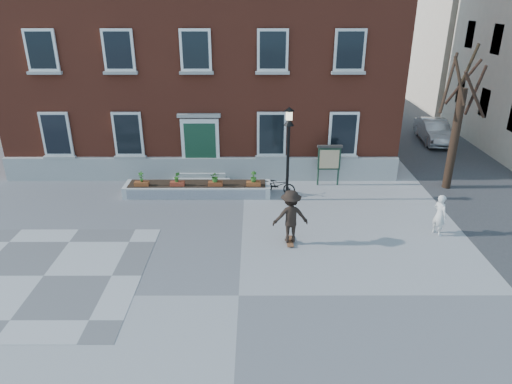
{
  "coord_description": "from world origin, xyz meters",
  "views": [
    {
      "loc": [
        0.48,
        -10.78,
        7.87
      ],
      "look_at": [
        0.5,
        4.0,
        1.5
      ],
      "focal_mm": 32.0,
      "sensor_mm": 36.0,
      "label": 1
    }
  ],
  "objects_px": {
    "parked_car": "(434,131)",
    "lamp_post": "(288,142)",
    "skateboarder": "(291,216)",
    "bicycle": "(278,185)",
    "notice_board": "(329,159)",
    "bystander": "(440,215)"
  },
  "relations": [
    {
      "from": "lamp_post",
      "to": "skateboarder",
      "type": "height_order",
      "value": "lamp_post"
    },
    {
      "from": "parked_car",
      "to": "lamp_post",
      "type": "relative_size",
      "value": 1.01
    },
    {
      "from": "bicycle",
      "to": "bystander",
      "type": "relative_size",
      "value": 1.02
    },
    {
      "from": "parked_car",
      "to": "bystander",
      "type": "distance_m",
      "value": 11.9
    },
    {
      "from": "parked_car",
      "to": "bicycle",
      "type": "bearing_deg",
      "value": -136.73
    },
    {
      "from": "notice_board",
      "to": "lamp_post",
      "type": "bearing_deg",
      "value": -140.25
    },
    {
      "from": "lamp_post",
      "to": "parked_car",
      "type": "bearing_deg",
      "value": 42.32
    },
    {
      "from": "bystander",
      "to": "notice_board",
      "type": "relative_size",
      "value": 0.81
    },
    {
      "from": "parked_car",
      "to": "skateboarder",
      "type": "bearing_deg",
      "value": -123.35
    },
    {
      "from": "bicycle",
      "to": "skateboarder",
      "type": "bearing_deg",
      "value": -157.47
    },
    {
      "from": "bicycle",
      "to": "bystander",
      "type": "distance_m",
      "value": 6.65
    },
    {
      "from": "bystander",
      "to": "lamp_post",
      "type": "bearing_deg",
      "value": 35.17
    },
    {
      "from": "skateboarder",
      "to": "lamp_post",
      "type": "bearing_deg",
      "value": 88.05
    },
    {
      "from": "bystander",
      "to": "notice_board",
      "type": "xyz_separation_m",
      "value": [
        -3.25,
        4.62,
        0.5
      ]
    },
    {
      "from": "skateboarder",
      "to": "notice_board",
      "type": "bearing_deg",
      "value": 68.46
    },
    {
      "from": "bicycle",
      "to": "parked_car",
      "type": "xyz_separation_m",
      "value": [
        9.42,
        7.6,
        0.25
      ]
    },
    {
      "from": "bystander",
      "to": "lamp_post",
      "type": "xyz_separation_m",
      "value": [
        -5.2,
        3.0,
        1.78
      ]
    },
    {
      "from": "lamp_post",
      "to": "skateboarder",
      "type": "bearing_deg",
      "value": -91.95
    },
    {
      "from": "skateboarder",
      "to": "parked_car",
      "type": "bearing_deg",
      "value": 52.29
    },
    {
      "from": "parked_car",
      "to": "lamp_post",
      "type": "height_order",
      "value": "lamp_post"
    },
    {
      "from": "bystander",
      "to": "skateboarder",
      "type": "relative_size",
      "value": 0.78
    },
    {
      "from": "lamp_post",
      "to": "notice_board",
      "type": "bearing_deg",
      "value": 39.75
    }
  ]
}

